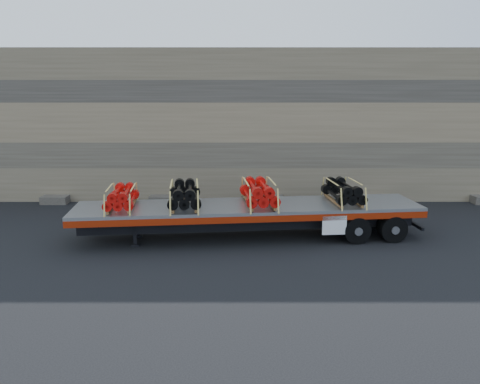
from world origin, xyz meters
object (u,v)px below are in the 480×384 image
object	(u,v)px
bundle_midfront	(185,195)
bundle_rear	(343,192)
trailer	(248,221)
bundle_midrear	(259,193)
bundle_front	(122,198)

from	to	relation	value
bundle_midfront	bundle_rear	xyz separation A→B (m)	(5.61, 0.59, -0.02)
trailer	bundle_midfront	xyz separation A→B (m)	(-2.21, -0.23, 0.99)
bundle_midrear	bundle_rear	xyz separation A→B (m)	(3.03, 0.32, -0.03)
trailer	bundle_rear	world-z (taller)	bundle_rear
trailer	bundle_midrear	size ratio (longest dim) A/B	5.39
trailer	bundle_front	distance (m)	4.46
bundle_midfront	trailer	bearing A→B (deg)	-0.00
trailer	bundle_midrear	xyz separation A→B (m)	(0.38, 0.04, 1.00)
bundle_midfront	bundle_midrear	xyz separation A→B (m)	(2.58, 0.27, 0.01)
bundle_midrear	bundle_rear	size ratio (longest dim) A/B	1.08
bundle_front	bundle_rear	bearing A→B (deg)	-0.00
bundle_front	bundle_midrear	world-z (taller)	bundle_midrear
bundle_midfront	bundle_rear	bearing A→B (deg)	0.00
bundle_front	bundle_midfront	size ratio (longest dim) A/B	0.90
bundle_front	bundle_rear	world-z (taller)	bundle_rear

